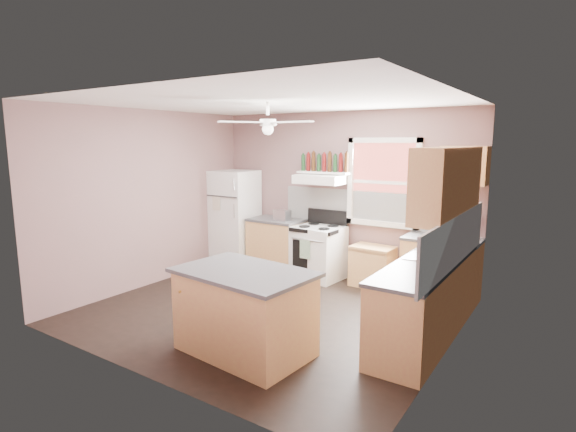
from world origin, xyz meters
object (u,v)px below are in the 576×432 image
Objects in this scene: refrigerator at (235,218)px; cart at (372,266)px; island at (245,313)px; toaster at (282,215)px; stove at (318,253)px.

cart is at bearing 1.27° from refrigerator.
refrigerator is 3.61m from island.
toaster reaches higher than stove.
island is at bearing -92.52° from cart.
refrigerator is 2.69m from cart.
stove is at bearing -171.08° from cart.
stove is at bearing -0.44° from refrigerator.
stove is 1.36× the size of cart.
stove is 0.92m from cart.
stove is (1.73, 0.04, -0.42)m from refrigerator.
stove is 2.79m from island.
stove is 0.64× the size of island.
refrigerator reaches higher than cart.
island is at bearing -50.08° from refrigerator.
stove reaches higher than cart.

